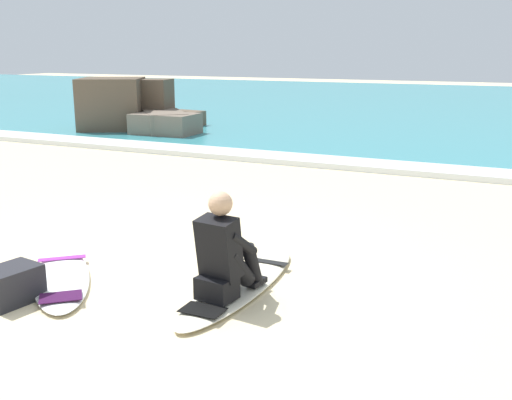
# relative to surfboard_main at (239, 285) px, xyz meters

# --- Properties ---
(ground_plane) EXTENTS (80.00, 80.00, 0.00)m
(ground_plane) POSITION_rel_surfboard_main_xyz_m (-0.80, 0.01, -0.04)
(ground_plane) COLOR beige
(sea) EXTENTS (80.00, 28.00, 0.10)m
(sea) POSITION_rel_surfboard_main_xyz_m (-0.80, 20.10, 0.01)
(sea) COLOR teal
(sea) RESTS_ON ground
(breaking_foam) EXTENTS (80.00, 0.90, 0.11)m
(breaking_foam) POSITION_rel_surfboard_main_xyz_m (-0.80, 6.40, 0.02)
(breaking_foam) COLOR white
(breaking_foam) RESTS_ON ground
(surfboard_main) EXTENTS (0.56, 2.21, 0.08)m
(surfboard_main) POSITION_rel_surfboard_main_xyz_m (0.00, 0.00, 0.00)
(surfboard_main) COLOR #EFE5C6
(surfboard_main) RESTS_ON ground
(surfer_seated) EXTENTS (0.42, 0.73, 0.95)m
(surfer_seated) POSITION_rel_surfboard_main_xyz_m (0.02, -0.32, 0.40)
(surfer_seated) COLOR black
(surfer_seated) RESTS_ON surfboard_main
(surfboard_spare_near) EXTENTS (1.57, 1.66, 0.08)m
(surfboard_spare_near) POSITION_rel_surfboard_main_xyz_m (-1.64, -0.58, 0.00)
(surfboard_spare_near) COLOR white
(surfboard_spare_near) RESTS_ON ground
(rock_outcrop_distant) EXTENTS (3.79, 2.98, 1.45)m
(rock_outcrop_distant) POSITION_rel_surfboard_main_xyz_m (-7.56, 8.69, 0.55)
(rock_outcrop_distant) COLOR brown
(rock_outcrop_distant) RESTS_ON ground
(beach_bag) EXTENTS (0.43, 0.53, 0.32)m
(beach_bag) POSITION_rel_surfboard_main_xyz_m (-1.69, -1.14, 0.12)
(beach_bag) COLOR #232328
(beach_bag) RESTS_ON ground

